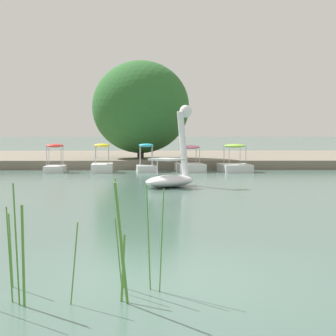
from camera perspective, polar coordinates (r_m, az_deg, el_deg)
The scene contains 10 objects.
ground_plane at distance 9.03m, azimuth -0.27°, elevation -10.48°, with size 494.41×494.41×0.00m, color #47665B.
shore_bank_far at distance 43.06m, azimuth -0.67°, elevation 0.96°, with size 113.04×18.38×0.52m, color slate.
swan_boat at distance 23.41m, azimuth 0.42°, elevation -0.31°, with size 2.64×2.76×3.27m.
pedal_boat_lime at distance 32.65m, azimuth 6.47°, elevation 0.43°, with size 1.79×2.56×1.52m.
pedal_boat_pink at distance 32.58m, azimuth 2.14°, elevation 0.37°, with size 1.69×2.44×1.44m.
pedal_boat_cyan at distance 32.57m, azimuth -2.12°, elevation 0.38°, with size 1.19×1.83×1.54m.
pedal_boat_yellow at distance 32.29m, azimuth -6.38°, elevation 0.33°, with size 1.28×2.28×1.55m.
pedal_boat_red at distance 32.55m, azimuth -10.87°, elevation 0.42°, with size 1.10×1.91×1.54m.
tree_willow_near_path at distance 37.02m, azimuth -2.69°, elevation 5.91°, with size 8.58×8.63×6.10m.
reed_clump_foreground at distance 7.76m, azimuth -8.59°, elevation -7.76°, with size 2.20×1.08×1.58m.
Camera 1 is at (-0.08, -8.76, 2.19)m, focal length 63.03 mm.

